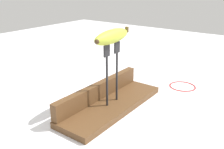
% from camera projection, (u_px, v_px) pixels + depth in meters
% --- Properties ---
extents(ground_plane, '(3.00, 3.00, 0.00)m').
position_uv_depth(ground_plane, '(112.00, 108.00, 0.86)').
color(ground_plane, silver).
extents(wooden_board, '(0.42, 0.14, 0.02)m').
position_uv_depth(wooden_board, '(112.00, 105.00, 0.85)').
color(wooden_board, brown).
rests_on(wooden_board, ground).
extents(board_backstop, '(0.41, 0.03, 0.06)m').
position_uv_depth(board_backstop, '(99.00, 91.00, 0.87)').
color(board_backstop, brown).
rests_on(board_backstop, wooden_board).
extents(fork_stand_center, '(0.08, 0.01, 0.20)m').
position_uv_depth(fork_stand_center, '(113.00, 69.00, 0.81)').
color(fork_stand_center, black).
rests_on(fork_stand_center, wooden_board).
extents(banana_raised_center, '(0.18, 0.05, 0.04)m').
position_uv_depth(banana_raised_center, '(113.00, 37.00, 0.77)').
color(banana_raised_center, '#B2C138').
rests_on(banana_raised_center, fork_stand_center).
extents(wire_coil, '(0.11, 0.11, 0.01)m').
position_uv_depth(wire_coil, '(182.00, 86.00, 1.03)').
color(wire_coil, red).
rests_on(wire_coil, ground).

